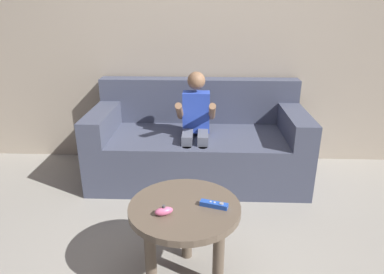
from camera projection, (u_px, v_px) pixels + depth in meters
The scene contains 6 objects.
wall_back at pixel (205, 23), 2.96m from camera, with size 5.02×0.05×2.50m, color #B2A38E.
couch at pixel (198, 144), 2.94m from camera, with size 1.74×0.80×0.80m.
person_seated_on_couch at pixel (196, 124), 2.69m from camera, with size 0.30×0.37×0.92m.
coffee_table at pixel (185, 219), 1.76m from camera, with size 0.57×0.57×0.46m.
game_remote_blue_near_edge at pixel (214, 205), 1.71m from camera, with size 0.14×0.08×0.03m.
nunchuk_pink at pixel (164, 211), 1.64m from camera, with size 0.10×0.07×0.05m.
Camera 1 is at (0.01, -1.25, 1.40)m, focal length 32.18 mm.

